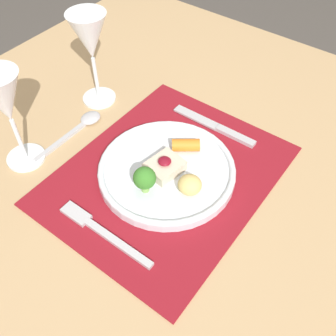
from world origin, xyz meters
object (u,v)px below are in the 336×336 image
object	(u,v)px
fork	(99,230)
knife	(219,128)
dinner_plate	(168,171)
spoon	(82,125)
wine_glass_near	(90,41)
wine_glass_far	(4,102)

from	to	relation	value
fork	knife	xyz separation A→B (m)	(0.32, -0.03, 0.00)
dinner_plate	spoon	world-z (taller)	dinner_plate
wine_glass_near	knife	bearing A→B (deg)	-74.91
dinner_plate	wine_glass_near	bearing A→B (deg)	70.64
wine_glass_far	spoon	bearing A→B (deg)	-9.50
dinner_plate	knife	world-z (taller)	dinner_plate
knife	wine_glass_near	world-z (taller)	wine_glass_near
knife	spoon	bearing A→B (deg)	126.09
dinner_plate	fork	world-z (taller)	dinner_plate
dinner_plate	wine_glass_far	world-z (taller)	wine_glass_far
wine_glass_near	wine_glass_far	xyz separation A→B (m)	(-0.21, -0.01, -0.01)
fork	spoon	xyz separation A→B (m)	(0.16, 0.20, -0.00)
spoon	wine_glass_far	distance (m)	0.18
spoon	wine_glass_far	xyz separation A→B (m)	(-0.13, 0.02, 0.13)
fork	wine_glass_near	bearing A→B (deg)	45.87
fork	wine_glass_far	bearing A→B (deg)	83.37
dinner_plate	wine_glass_near	xyz separation A→B (m)	(0.09, 0.26, 0.13)
spoon	wine_glass_far	bearing A→B (deg)	168.67
fork	wine_glass_far	xyz separation A→B (m)	(0.04, 0.22, 0.13)
spoon	dinner_plate	bearing A→B (deg)	-92.52
knife	dinner_plate	bearing A→B (deg)	178.74
knife	wine_glass_far	distance (m)	0.40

